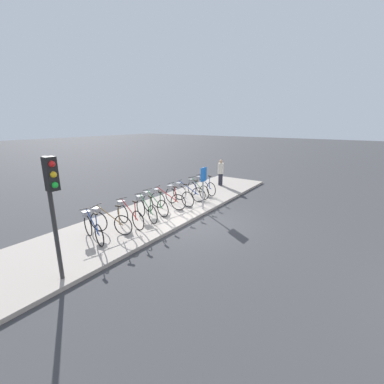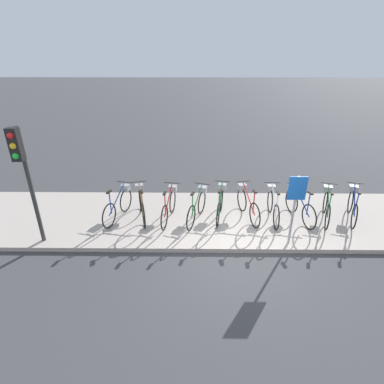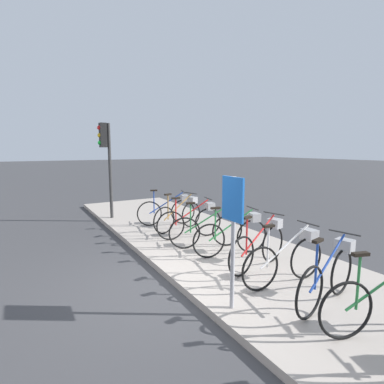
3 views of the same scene
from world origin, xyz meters
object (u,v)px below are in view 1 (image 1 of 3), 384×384
Objects in this scene: parked_bicycle_7 at (187,192)px; pedestrian at (221,172)px; parked_bicycle_3 at (145,208)px; sign_post at (203,181)px; parked_bicycle_5 at (166,199)px; parked_bicycle_9 at (204,185)px; parked_bicycle_4 at (154,203)px; parked_bicycle_0 at (92,227)px; parked_bicycle_2 at (129,214)px; parked_bicycle_1 at (108,220)px; parked_bicycle_8 at (197,188)px; parked_bicycle_6 at (178,195)px; traffic_light at (52,194)px.

parked_bicycle_7 is 3.81m from pedestrian.
parked_bicycle_3 is 0.88× the size of sign_post.
parked_bicycle_5 is 1.03× the size of parked_bicycle_9.
parked_bicycle_7 is 0.91× the size of sign_post.
parked_bicycle_4 is at bearing 140.70° from sign_post.
parked_bicycle_5 is 1.50m from parked_bicycle_7.
parked_bicycle_2 is (1.49, -0.06, 0.00)m from parked_bicycle_0.
parked_bicycle_3 is 1.06× the size of pedestrian.
pedestrian is (8.41, 0.20, 0.36)m from parked_bicycle_1.
pedestrian is at bearing 1.36° from parked_bicycle_1.
parked_bicycle_2 is 1.51m from parked_bicycle_4.
parked_bicycle_4 and parked_bicycle_7 have the same top height.
parked_bicycle_7 is at bearing 178.19° from parked_bicycle_8.
parked_bicycle_7 is (5.28, 0.01, 0.00)m from parked_bicycle_0.
parked_bicycle_3 is (1.66, -0.12, 0.00)m from parked_bicycle_1.
parked_bicycle_2 is 3.03m from parked_bicycle_6.
parked_bicycle_5 is (0.79, -0.00, 0.00)m from parked_bicycle_4.
parked_bicycle_0 is 2.99m from parked_bicycle_4.
parked_bicycle_7 is at bearing 0.06° from parked_bicycle_0.
parked_bicycle_5 is 1.08× the size of pedestrian.
parked_bicycle_2 is at bearing -176.51° from parked_bicycle_5.
parked_bicycle_0 is 3.78m from parked_bicycle_5.
traffic_light is at bearing -163.10° from parked_bicycle_4.
parked_bicycle_9 is at bearing 9.10° from traffic_light.
parked_bicycle_3 and parked_bicycle_7 have the same top height.
parked_bicycle_8 is at bearing 0.50° from parked_bicycle_2.
parked_bicycle_0 and parked_bicycle_4 have the same top height.
parked_bicycle_4 is at bearing 176.87° from parked_bicycle_6.
parked_bicycle_1 is 6.21m from parked_bicycle_9.
parked_bicycle_7 is at bearing 65.09° from sign_post.
parked_bicycle_8 is at bearing -1.89° from parked_bicycle_4.
parked_bicycle_7 is (0.76, 0.01, 0.00)m from parked_bicycle_6.
parked_bicycle_0 is at bearing -178.57° from pedestrian.
traffic_light is (-3.23, -1.29, 1.72)m from parked_bicycle_2.
parked_bicycle_3 is 2.21m from parked_bicycle_6.
parked_bicycle_1 is at bearing -178.64° from parked_bicycle_4.
pedestrian reaches higher than parked_bicycle_2.
parked_bicycle_5 is at bearing 1.20° from parked_bicycle_0.
parked_bicycle_9 is at bearing -0.87° from parked_bicycle_4.
parked_bicycle_4 is 2.33m from sign_post.
parked_bicycle_7 is (3.79, 0.07, 0.00)m from parked_bicycle_2.
parked_bicycle_7 is at bearing 1.94° from parked_bicycle_3.
parked_bicycle_3 and parked_bicycle_4 have the same top height.
pedestrian is at bearing 2.72° from parked_bicycle_3.
parked_bicycle_8 is 1.01× the size of parked_bicycle_9.
pedestrian reaches higher than parked_bicycle_0.
sign_post reaches higher than parked_bicycle_0.
traffic_light is (-10.81, -1.58, 1.37)m from pedestrian.
parked_bicycle_1 is 0.90× the size of sign_post.
pedestrian is 0.52× the size of traffic_light.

